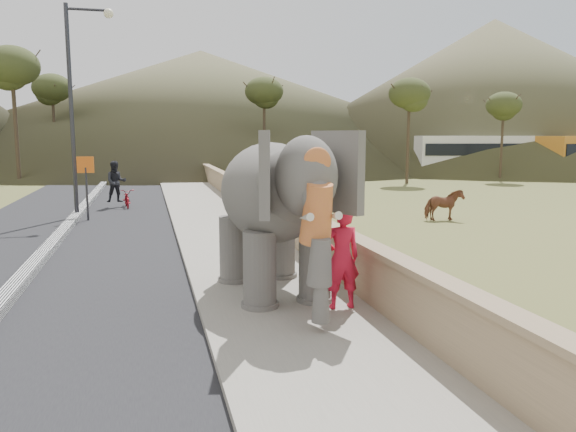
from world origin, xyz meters
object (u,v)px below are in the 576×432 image
(cow, at_px, (444,205))
(motorcyclist, at_px, (120,188))
(elephant_and_man, at_px, (273,214))
(lamppost, at_px, (79,90))

(cow, xyz_separation_m, motorcyclist, (-11.86, 6.79, 0.27))
(elephant_and_man, bearing_deg, motorcyclist, 103.04)
(cow, distance_m, motorcyclist, 13.67)
(motorcyclist, bearing_deg, lamppost, -114.95)
(lamppost, relative_size, motorcyclist, 3.88)
(lamppost, distance_m, cow, 14.39)
(cow, bearing_deg, lamppost, 74.23)
(cow, bearing_deg, motorcyclist, 62.04)
(elephant_and_man, xyz_separation_m, motorcyclist, (-3.48, 15.03, -0.81))
(cow, xyz_separation_m, elephant_and_man, (-8.38, -8.24, 1.08))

